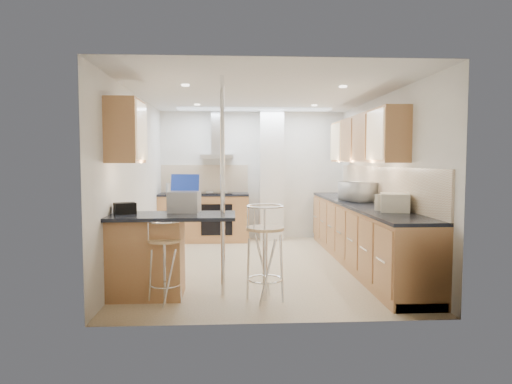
{
  "coord_description": "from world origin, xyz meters",
  "views": [
    {
      "loc": [
        -0.44,
        -6.63,
        1.55
      ],
      "look_at": [
        -0.06,
        0.2,
        1.07
      ],
      "focal_mm": 32.0,
      "sensor_mm": 36.0,
      "label": 1
    }
  ],
  "objects": [
    {
      "name": "back_counter",
      "position": [
        -0.95,
        2.1,
        0.46
      ],
      "size": [
        1.7,
        0.63,
        0.92
      ],
      "color": "#BB7C4B",
      "rests_on": "ground"
    },
    {
      "name": "jar_c",
      "position": [
        1.44,
        -1.0,
        1.02
      ],
      "size": [
        0.16,
        0.16,
        0.2
      ],
      "primitive_type": "cylinder",
      "rotation": [
        0.0,
        0.0,
        0.19
      ],
      "color": "beige",
      "rests_on": "right_counter"
    },
    {
      "name": "jar_b",
      "position": [
        1.41,
        0.56,
        1.0
      ],
      "size": [
        0.12,
        0.12,
        0.16
      ],
      "primitive_type": "cylinder",
      "rotation": [
        0.0,
        0.0,
        0.11
      ],
      "color": "white",
      "rests_on": "right_counter"
    },
    {
      "name": "bar_stool_near",
      "position": [
        -1.16,
        -1.71,
        0.46
      ],
      "size": [
        0.48,
        0.48,
        0.92
      ],
      "primitive_type": null,
      "rotation": [
        0.0,
        0.0,
        -0.35
      ],
      "color": "tan",
      "rests_on": "ground"
    },
    {
      "name": "bag",
      "position": [
        -1.65,
        -1.37,
        1.0
      ],
      "size": [
        0.28,
        0.25,
        0.13
      ],
      "primitive_type": "cube",
      "rotation": [
        0.0,
        0.0,
        0.41
      ],
      "color": "black",
      "rests_on": "peninsula"
    },
    {
      "name": "jar_a",
      "position": [
        1.57,
        0.59,
        1.02
      ],
      "size": [
        0.16,
        0.16,
        0.2
      ],
      "primitive_type": "cylinder",
      "rotation": [
        0.0,
        0.0,
        0.41
      ],
      "color": "white",
      "rests_on": "right_counter"
    },
    {
      "name": "microwave",
      "position": [
        1.51,
        0.24,
        1.07
      ],
      "size": [
        0.54,
        0.64,
        0.3
      ],
      "primitive_type": "imported",
      "rotation": [
        0.0,
        0.0,
        1.96
      ],
      "color": "white",
      "rests_on": "right_counter"
    },
    {
      "name": "jar_d",
      "position": [
        1.68,
        -0.32,
        0.99
      ],
      "size": [
        0.13,
        0.13,
        0.14
      ],
      "primitive_type": "cylinder",
      "rotation": [
        0.0,
        0.0,
        -0.37
      ],
      "color": "white",
      "rests_on": "right_counter"
    },
    {
      "name": "peninsula",
      "position": [
        -1.12,
        -1.45,
        0.48
      ],
      "size": [
        1.47,
        0.72,
        0.94
      ],
      "color": "#BB7C4B",
      "rests_on": "ground"
    },
    {
      "name": "kettle",
      "position": [
        -1.58,
        2.0,
        1.02
      ],
      "size": [
        0.16,
        0.16,
        0.2
      ],
      "primitive_type": "cylinder",
      "color": "silver",
      "rests_on": "back_counter"
    },
    {
      "name": "bread_bin",
      "position": [
        1.59,
        -1.11,
        1.03
      ],
      "size": [
        0.45,
        0.5,
        0.22
      ],
      "primitive_type": "cube",
      "rotation": [
        0.0,
        0.0,
        -0.3
      ],
      "color": "white",
      "rests_on": "right_counter"
    },
    {
      "name": "room_shell",
      "position": [
        0.32,
        0.38,
        1.54
      ],
      "size": [
        3.64,
        4.84,
        2.51
      ],
      "color": "silver",
      "rests_on": "ground"
    },
    {
      "name": "ground",
      "position": [
        0.0,
        0.0,
        0.0
      ],
      "size": [
        4.8,
        4.8,
        0.0
      ],
      "primitive_type": "plane",
      "color": "tan",
      "rests_on": "ground"
    },
    {
      "name": "laptop",
      "position": [
        -0.99,
        -1.25,
        1.06
      ],
      "size": [
        0.38,
        0.3,
        0.25
      ],
      "primitive_type": "cube",
      "rotation": [
        0.0,
        0.0,
        -0.11
      ],
      "color": "#96999E",
      "rests_on": "peninsula"
    },
    {
      "name": "bar_stool_end",
      "position": [
        -0.06,
        -1.69,
        0.54
      ],
      "size": [
        0.62,
        0.62,
        1.07
      ],
      "primitive_type": null,
      "rotation": [
        0.0,
        0.0,
        0.86
      ],
      "color": "tan",
      "rests_on": "ground"
    },
    {
      "name": "right_counter",
      "position": [
        1.5,
        0.0,
        0.46
      ],
      "size": [
        0.63,
        4.4,
        0.92
      ],
      "color": "#BB7C4B",
      "rests_on": "ground"
    }
  ]
}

